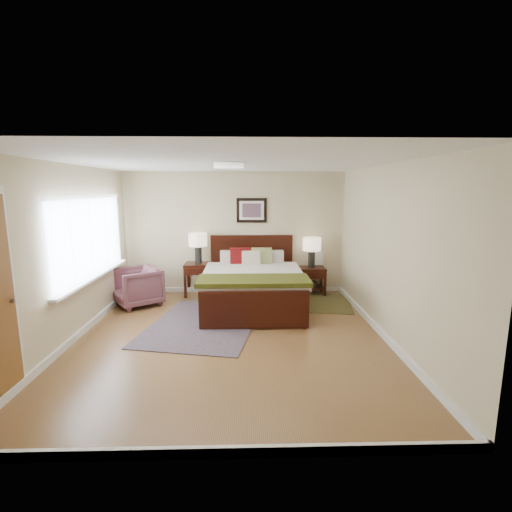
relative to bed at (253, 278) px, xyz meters
name	(u,v)px	position (x,y,z in m)	size (l,w,h in m)	color
floor	(231,337)	(-0.35, -1.41, -0.55)	(5.00, 5.00, 0.00)	brown
back_wall	(235,233)	(-0.35, 1.09, 0.70)	(4.50, 0.04, 2.50)	beige
front_wall	(216,311)	(-0.35, -3.91, 0.70)	(4.50, 0.04, 2.50)	beige
left_wall	(68,254)	(-2.60, -1.41, 0.70)	(0.04, 5.00, 2.50)	beige
right_wall	(387,253)	(1.90, -1.41, 0.70)	(0.04, 5.00, 2.50)	beige
ceiling	(229,163)	(-0.35, -1.41, 1.95)	(4.50, 5.00, 0.02)	white
window	(92,239)	(-2.55, -0.71, 0.83)	(0.11, 2.72, 1.32)	silver
ceil_fixture	(229,165)	(-0.35, -1.41, 1.92)	(0.44, 0.44, 0.08)	white
bed	(253,278)	(0.00, 0.00, 0.00)	(1.82, 2.21, 1.19)	black
wall_art	(252,210)	(0.00, 1.06, 1.17)	(0.62, 0.05, 0.50)	black
nightstand_left	(199,269)	(-1.09, 0.84, -0.01)	(0.56, 0.50, 0.66)	black
nightstand_right	(311,277)	(1.22, 0.84, -0.20)	(0.57, 0.42, 0.56)	black
lamp_left	(198,242)	(-1.09, 0.86, 0.55)	(0.37, 0.37, 0.61)	black
lamp_right	(312,246)	(1.22, 0.86, 0.45)	(0.37, 0.37, 0.61)	black
armchair	(137,287)	(-2.15, 0.19, -0.19)	(0.76, 0.78, 0.71)	brown
rug_persian	(204,323)	(-0.81, -0.83, -0.54)	(1.62, 2.28, 0.01)	#0D1A42
rug_navy	(328,303)	(1.45, 0.19, -0.54)	(0.82, 1.24, 0.01)	black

